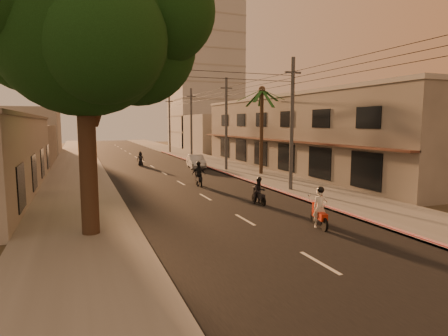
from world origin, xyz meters
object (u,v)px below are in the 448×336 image
(scooter_red, at_px, (320,209))
(scooter_far_a, at_px, (140,159))
(scooter_mid_a, at_px, (259,192))
(parked_car, at_px, (196,162))
(scooter_mid_b, at_px, (199,175))
(broadleaf_tree, at_px, (92,26))
(palm_tree, at_px, (262,95))

(scooter_red, bearing_deg, scooter_far_a, 112.21)
(scooter_mid_a, height_order, parked_car, scooter_mid_a)
(scooter_mid_b, xyz_separation_m, parked_car, (3.11, 10.72, -0.14))
(scooter_mid_b, relative_size, scooter_far_a, 1.18)
(broadleaf_tree, xyz_separation_m, scooter_red, (9.18, -2.53, -7.64))
(scooter_red, xyz_separation_m, scooter_far_a, (-3.61, 27.57, -0.11))
(scooter_red, distance_m, scooter_mid_a, 5.37)
(scooter_red, bearing_deg, palm_tree, 86.43)
(scooter_mid_b, height_order, parked_car, scooter_mid_b)
(broadleaf_tree, xyz_separation_m, parked_car, (10.60, 20.76, -7.79))
(broadleaf_tree, bearing_deg, parked_car, 62.95)
(palm_tree, bearing_deg, scooter_mid_b, -151.80)
(scooter_mid_b, xyz_separation_m, scooter_far_a, (-1.92, 15.00, -0.11))
(broadleaf_tree, bearing_deg, scooter_mid_b, 53.26)
(scooter_mid_a, bearing_deg, scooter_far_a, 97.73)
(palm_tree, distance_m, scooter_mid_a, 14.00)
(palm_tree, xyz_separation_m, scooter_red, (-5.43, -16.39, -6.32))
(scooter_red, xyz_separation_m, parked_car, (1.42, 23.29, -0.14))
(palm_tree, height_order, scooter_red, palm_tree)
(scooter_red, bearing_deg, scooter_mid_a, 108.11)
(broadleaf_tree, height_order, scooter_mid_a, broadleaf_tree)
(parked_car, bearing_deg, scooter_mid_b, -98.67)
(scooter_mid_a, distance_m, parked_car, 18.01)
(palm_tree, xyz_separation_m, scooter_mid_b, (-7.12, -3.82, -6.32))
(scooter_mid_a, xyz_separation_m, scooter_mid_b, (-1.38, 7.21, 0.11))
(scooter_mid_b, bearing_deg, scooter_red, -78.35)
(palm_tree, relative_size, scooter_red, 4.37)
(scooter_mid_a, bearing_deg, scooter_red, -87.35)
(broadleaf_tree, xyz_separation_m, scooter_mid_b, (7.49, 10.04, -7.65))
(broadleaf_tree, distance_m, scooter_far_a, 26.80)
(scooter_mid_a, bearing_deg, scooter_mid_b, 100.10)
(palm_tree, distance_m, scooter_far_a, 15.75)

